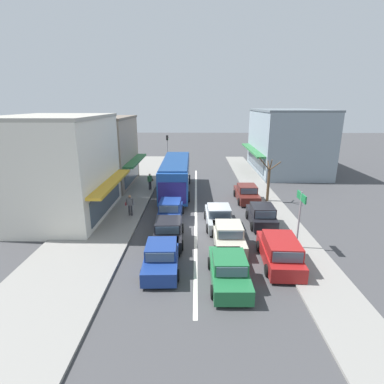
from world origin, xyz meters
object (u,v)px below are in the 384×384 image
Objects in this scene: parked_wagon_kerb_front at (280,251)px; parked_sedan_kerb_third at (247,194)px; city_bus at (176,174)px; street_tree_right at (268,182)px; sedan_queue_far_back at (162,257)px; traffic_light_downstreet at (167,145)px; pedestrian_with_handbag_near at (150,181)px; sedan_adjacent_lane_trail at (228,236)px; parked_hatchback_kerb_second at (261,216)px; hatchback_queue_gap_filler at (171,210)px; pedestrian_browsing_midblock at (130,204)px; sedan_adjacent_lane_lead at (219,217)px; sedan_behind_bus_mid at (168,231)px; directional_road_sign at (300,207)px; sedan_behind_bus_near at (229,270)px.

parked_wagon_kerb_front is 1.08× the size of parked_sedan_kerb_third.
street_tree_right reaches higher than city_bus.
sedan_queue_far_back is (0.17, -14.10, -1.22)m from city_bus.
traffic_light_downstreet is 13.16m from pedestrian_with_handbag_near.
parked_hatchback_kerb_second reaches higher than sedan_adjacent_lane_trail.
pedestrian_browsing_midblock is (-3.14, 0.38, 0.36)m from hatchback_queue_gap_filler.
pedestrian_browsing_midblock reaches higher than parked_hatchback_kerb_second.
pedestrian_with_handbag_near is (-6.58, 11.98, 0.40)m from sedan_adjacent_lane_trail.
sedan_queue_far_back is at bearing -89.30° from city_bus.
city_bus is at bearing 129.48° from parked_hatchback_kerb_second.
parked_wagon_kerb_front is (2.55, -2.11, 0.08)m from sedan_adjacent_lane_trail.
sedan_adjacent_lane_trail and sedan_adjacent_lane_lead have the same top height.
street_tree_right reaches higher than sedan_behind_bus_mid.
sedan_behind_bus_mid is at bearing 88.95° from sedan_queue_far_back.
street_tree_right is at bearing 44.73° from sedan_behind_bus_mid.
parked_hatchback_kerb_second reaches higher than sedan_queue_far_back.
pedestrian_browsing_midblock is at bearing -156.35° from parked_sedan_kerb_third.
sedan_adjacent_lane_trail is at bearing -83.39° from sedan_adjacent_lane_lead.
parked_sedan_kerb_third is (-0.16, 5.61, -0.05)m from parked_hatchback_kerb_second.
directional_road_sign is at bearing -68.34° from traffic_light_downstreet.
sedan_behind_bus_mid is at bearing -157.01° from parked_hatchback_kerb_second.
street_tree_right is (4.71, 12.53, 1.21)m from sedan_behind_bus_near.
directional_road_sign reaches higher than pedestrian_with_handbag_near.
pedestrian_browsing_midblock is at bearing 145.90° from sedan_adjacent_lane_trail.
directional_road_sign is (1.34, -3.74, 1.97)m from parked_hatchback_kerb_second.
sedan_queue_far_back is 3.26m from sedan_behind_bus_mid.
parked_hatchback_kerb_second is (3.09, 7.27, 0.05)m from sedan_behind_bus_near.
sedan_behind_bus_near is 0.99× the size of sedan_adjacent_lane_lead.
city_bus is 2.93× the size of parked_hatchback_kerb_second.
parked_hatchback_kerb_second is 0.89× the size of traffic_light_downstreet.
parked_hatchback_kerb_second is at bearing 109.73° from directional_road_sign.
traffic_light_downstreet is at bearing 95.88° from hatchback_queue_gap_filler.
pedestrian_with_handbag_near reaches higher than sedan_adjacent_lane_trail.
pedestrian_with_handbag_near is 1.00× the size of pedestrian_browsing_midblock.
directional_road_sign is at bearing 16.06° from sedan_queue_far_back.
sedan_adjacent_lane_lead is 1.18× the size of directional_road_sign.
city_bus reaches higher than sedan_behind_bus_mid.
city_bus is 12.19m from sedan_adjacent_lane_trail.
sedan_behind_bus_near is 0.92× the size of parked_wagon_kerb_front.
pedestrian_with_handbag_near is at bearing 137.15° from parked_hatchback_kerb_second.
sedan_behind_bus_near is 13.20m from parked_sedan_kerb_third.
city_bus is at bearing 159.01° from parked_sedan_kerb_third.
parked_sedan_kerb_third is (6.45, 4.58, -0.05)m from hatchback_queue_gap_filler.
city_bus is at bearing 90.52° from hatchback_queue_gap_filler.
traffic_light_downstreet is 1.17× the size of directional_road_sign.
sedan_adjacent_lane_trail is 1.13× the size of hatchback_queue_gap_filler.
sedan_adjacent_lane_lead is at bearing 118.78° from parked_wagon_kerb_front.
sedan_behind_bus_near is 1.13× the size of hatchback_queue_gap_filler.
sedan_adjacent_lane_trail is at bearing -61.22° from pedestrian_with_handbag_near.
city_bus is at bearing 91.22° from sedan_behind_bus_mid.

